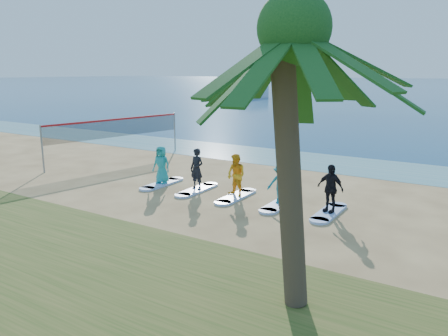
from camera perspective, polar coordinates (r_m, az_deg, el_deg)
The scene contains 15 objects.
ground at distance 17.80m, azimuth -4.61°, elevation -4.49°, with size 600.00×600.00×0.00m, color tan.
shallow_water at distance 26.71m, azimuth 8.90°, elevation 1.21°, with size 600.00×600.00×0.00m, color teal.
volleyball_net at distance 26.52m, azimuth -13.91°, elevation 5.06°, with size 1.82×8.92×2.50m.
palm_tree at distance 9.24m, azimuth 9.13°, elevation 17.25°, with size 5.60×5.60×7.26m.
boat_offshore_a at distance 84.86m, azimuth 3.98°, elevation 9.08°, with size 2.29×7.30×2.27m, color silver.
surfboard_0 at distance 20.63m, azimuth -8.09°, elevation -2.05°, with size 0.70×2.20×0.09m, color #A4C4FF.
student_0 at distance 20.42m, azimuth -8.17°, elevation 0.43°, with size 0.85×0.55×1.74m, color teal.
surfboard_1 at distance 19.44m, azimuth -3.54°, elevation -2.86°, with size 0.70×2.20×0.09m, color #A4C4FF.
student_1 at distance 19.21m, azimuth -3.58°, elevation -0.12°, with size 0.66×0.43×1.82m, color black.
surfboard_2 at distance 18.38m, azimuth 1.58°, elevation -3.75°, with size 0.70×2.20×0.09m, color #A4C4FF.
student_2 at distance 18.14m, azimuth 1.60°, elevation -0.94°, with size 0.86×0.67×1.77m, color #F3A519.
surfboard_3 at distance 17.50m, azimuth 7.28°, elevation -4.71°, with size 0.70×2.20×0.09m, color #A4C4FF.
student_3 at distance 17.27m, azimuth 7.35°, elevation -2.06°, with size 1.02×0.59×1.58m, color teal.
surfboard_4 at distance 16.81m, azimuth 13.53°, elevation -5.70°, with size 0.70×2.20×0.09m, color #A4C4FF.
student_4 at distance 16.54m, azimuth 13.70°, elevation -2.58°, with size 1.06×0.44×1.80m, color black.
Camera 1 is at (10.19, -13.63, 5.23)m, focal length 35.00 mm.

